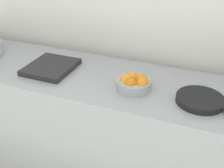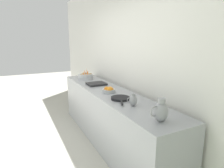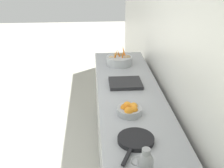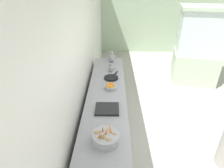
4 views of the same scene
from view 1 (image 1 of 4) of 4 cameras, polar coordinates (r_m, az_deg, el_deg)
The scene contains 4 objects.
prep_counter at distance 2.10m, azimuth 1.62°, elevation -10.57°, with size 0.64×3.20×0.93m, color #9EA0A5.
orange_bowl at distance 1.73m, azimuth 4.43°, elevation 0.26°, with size 0.21×0.21×0.10m.
counter_sink_basin at distance 2.02m, azimuth -12.08°, elevation 3.33°, with size 0.34×0.30×0.04m, color #232326.
skillet_on_counter at distance 1.68m, azimuth 17.32°, elevation -3.06°, with size 0.27×0.42×0.03m.
Camera 1 is at (-0.01, 0.69, 1.82)m, focal length 45.80 mm.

